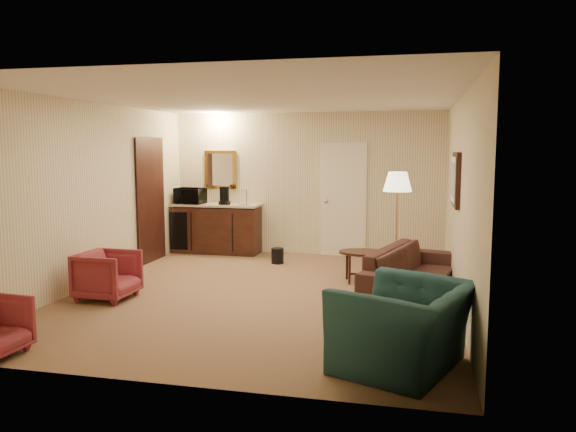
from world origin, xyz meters
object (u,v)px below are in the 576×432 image
Objects in this scene: coffee_table at (366,267)px; coffee_maker at (224,196)px; floor_lamp at (397,225)px; rose_chair_near at (108,273)px; teal_armchair at (404,312)px; wetbar_cabinet at (217,228)px; microwave at (190,194)px; waste_bin at (277,256)px; sofa at (412,263)px.

coffee_table is 2.39× the size of coffee_maker.
rose_chair_near is at bearing -149.77° from floor_lamp.
wetbar_cabinet is at bearing -122.41° from teal_armchair.
rose_chair_near is at bearing -79.07° from microwave.
teal_armchair is 3.53× the size of coffee_maker.
teal_armchair is 4.45× the size of waste_bin.
waste_bin is (-2.20, 4.20, -0.38)m from teal_armchair.
floor_lamp is 6.14× the size of waste_bin.
sofa is 4.10m from coffee_maker.
wetbar_cabinet is at bearing 12.54° from microwave.
floor_lamp reaches higher than teal_armchair.
rose_chair_near reaches higher than waste_bin.
sofa is at bearing -30.73° from coffee_maker.
microwave is at bearing -179.87° from coffee_maker.
wetbar_cabinet reaches higher than coffee_table.
rose_chair_near is 0.43× the size of floor_lamp.
teal_armchair is (3.55, -4.92, 0.05)m from wetbar_cabinet.
wetbar_cabinet reaches higher than rose_chair_near.
floor_lamp is at bearing -21.51° from wetbar_cabinet.
rose_chair_near is 2.09× the size of coffee_maker.
microwave is at bearing 5.70° from rose_chair_near.
rose_chair_near is at bearing -95.77° from coffee_maker.
rose_chair_near is 3.46m from coffee_maker.
sofa is 2.67× the size of coffee_table.
waste_bin is at bearing 147.70° from coffee_table.
floor_lamp reaches higher than wetbar_cabinet.
coffee_maker reaches higher than teal_armchair.
teal_armchair is at bearing -86.82° from floor_lamp.
microwave is (-0.25, 3.37, 0.75)m from rose_chair_near.
teal_armchair is 2.20× the size of microwave.
sofa is at bearing -159.28° from teal_armchair.
teal_armchair is 6.36m from microwave.
waste_bin is at bearing -28.07° from wetbar_cabinet.
rose_chair_near is 2.64× the size of waste_bin.
coffee_table is at bearing -29.40° from coffee_maker.
coffee_maker is at bearing 150.84° from waste_bin.
rose_chair_near is at bearing -120.67° from waste_bin.
waste_bin is at bearing -13.19° from microwave.
teal_armchair is (-0.05, -2.69, 0.10)m from sofa.
coffee_table is at bearing -147.28° from teal_armchair.
wetbar_cabinet is 4.96× the size of coffee_maker.
sofa is 1.31× the size of floor_lamp.
coffee_maker is (-3.42, 2.16, 0.67)m from sofa.
coffee_table is at bearing -32.30° from waste_bin.
teal_armchair is 3.62m from floor_lamp.
coffee_maker is at bearing 73.49° from sofa.
coffee_table is (3.18, 1.70, -0.12)m from rose_chair_near.
floor_lamp is at bearing -19.96° from coffee_maker.
coffee_maker reaches higher than waste_bin.
sofa is 6.38× the size of coffee_maker.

